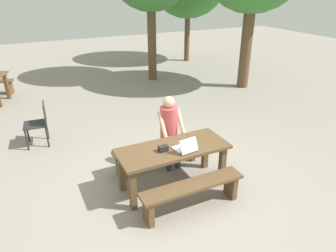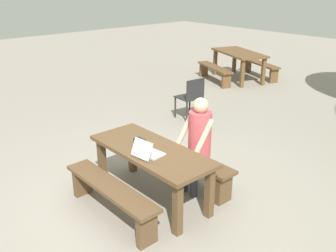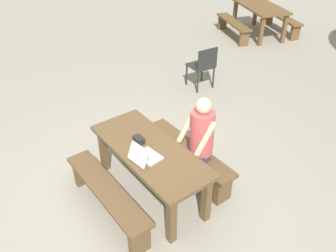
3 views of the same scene
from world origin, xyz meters
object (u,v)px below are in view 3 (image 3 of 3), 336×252
object	(u,v)px
picnic_table_front	(150,156)
laptop	(145,156)
small_pouch	(139,140)
person_seated	(200,138)
picnic_table_mid	(260,10)
plastic_chair	(203,66)

from	to	relation	value
picnic_table_front	laptop	bearing A→B (deg)	-51.19
laptop	small_pouch	bearing A→B (deg)	-27.82
small_pouch	laptop	bearing A→B (deg)	-21.27
picnic_table_front	person_seated	xyz separation A→B (m)	(0.24, 0.59, 0.16)
laptop	person_seated	bearing A→B (deg)	-104.70
small_pouch	picnic_table_mid	xyz separation A→B (m)	(-2.97, 5.74, -0.10)
small_pouch	picnic_table_mid	distance (m)	6.46
small_pouch	picnic_table_mid	world-z (taller)	small_pouch
small_pouch	person_seated	distance (m)	0.76
person_seated	picnic_table_mid	size ratio (longest dim) A/B	0.69
picnic_table_front	person_seated	size ratio (longest dim) A/B	1.33
plastic_chair	person_seated	bearing A→B (deg)	52.67
picnic_table_front	picnic_table_mid	size ratio (longest dim) A/B	0.91
small_pouch	plastic_chair	bearing A→B (deg)	122.27
picnic_table_mid	small_pouch	bearing A→B (deg)	-41.85
plastic_chair	small_pouch	bearing A→B (deg)	38.01
small_pouch	person_seated	size ratio (longest dim) A/B	0.11
person_seated	picnic_table_front	bearing A→B (deg)	-111.67
person_seated	plastic_chair	world-z (taller)	person_seated
laptop	picnic_table_mid	bearing A→B (deg)	-67.33
small_pouch	person_seated	xyz separation A→B (m)	(0.42, 0.63, -0.00)
picnic_table_front	person_seated	distance (m)	0.66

